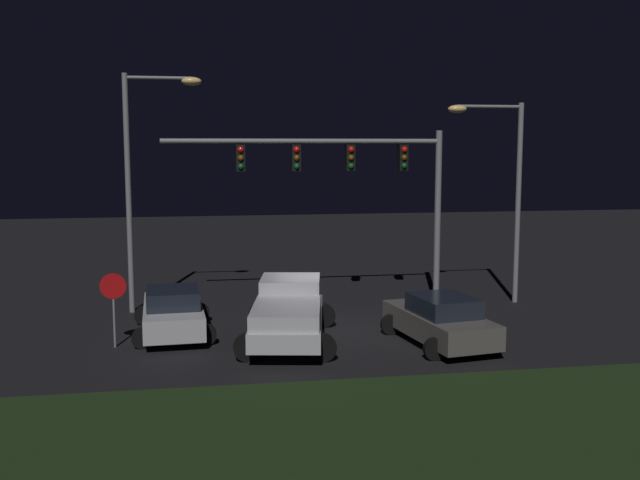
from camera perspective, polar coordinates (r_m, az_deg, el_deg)
The scene contains 9 objects.
ground_plane at distance 24.06m, azimuth -0.28°, elevation -6.95°, with size 80.00×80.00×0.00m, color black.
grass_median at distance 15.85m, azimuth 5.04°, elevation -14.47°, with size 22.56×6.56×0.10m, color black.
pickup_truck at distance 22.39m, azimuth -2.44°, elevation -5.40°, with size 3.52×5.67×1.80m.
car_sedan at distance 22.41m, azimuth 9.33°, elevation -6.17°, with size 2.93×4.63×1.51m.
car_sedan_far at distance 23.66m, azimuth -11.34°, elevation -5.49°, with size 2.63×4.48×1.51m.
traffic_signal_gantry at distance 27.06m, azimuth 2.41°, elevation 5.41°, with size 10.32×0.56×6.50m.
street_lamp_left at distance 26.66m, azimuth -13.57°, elevation 5.76°, with size 2.73×0.44×8.43m.
street_lamp_right at distance 28.31m, azimuth 14.02°, elevation 4.85°, with size 2.93×0.44×7.52m.
stop_sign at distance 22.43m, azimuth -15.76°, elevation -4.18°, with size 0.76×0.08×2.23m.
Camera 1 is at (-3.78, -23.01, 5.92)m, focal length 41.21 mm.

